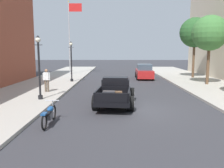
# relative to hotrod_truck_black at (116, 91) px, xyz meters

# --- Properties ---
(ground_plane) EXTENTS (140.00, 140.00, 0.00)m
(ground_plane) POSITION_rel_hotrod_truck_black_xyz_m (0.87, -1.34, -0.75)
(ground_plane) COLOR #333338
(hotrod_truck_black) EXTENTS (2.45, 5.03, 1.58)m
(hotrod_truck_black) POSITION_rel_hotrod_truck_black_xyz_m (0.00, 0.00, 0.00)
(hotrod_truck_black) COLOR black
(hotrod_truck_black) RESTS_ON ground
(motorcycle_parked) EXTENTS (0.62, 2.12, 0.93)m
(motorcycle_parked) POSITION_rel_hotrod_truck_black_xyz_m (-2.81, -3.92, -0.31)
(motorcycle_parked) COLOR black
(motorcycle_parked) RESTS_ON ground
(car_background_red) EXTENTS (1.97, 4.35, 1.65)m
(car_background_red) POSITION_rel_hotrod_truck_black_xyz_m (3.21, 12.60, 0.01)
(car_background_red) COLOR #AD1E1E
(car_background_red) RESTS_ON ground
(pedestrian_sidewalk_left) EXTENTS (0.53, 0.22, 1.65)m
(pedestrian_sidewalk_left) POSITION_rel_hotrod_truck_black_xyz_m (-4.98, 3.21, 0.33)
(pedestrian_sidewalk_left) COLOR brown
(pedestrian_sidewalk_left) RESTS_ON sidewalk_left
(street_lamp_near) EXTENTS (0.50, 0.32, 3.85)m
(street_lamp_near) POSITION_rel_hotrod_truck_black_xyz_m (-4.62, 0.58, 1.63)
(street_lamp_near) COLOR black
(street_lamp_near) RESTS_ON sidewalk_left
(street_lamp_far) EXTENTS (0.50, 0.32, 3.85)m
(street_lamp_far) POSITION_rel_hotrod_truck_black_xyz_m (-4.26, 9.12, 1.63)
(street_lamp_far) COLOR black
(street_lamp_far) RESTS_ON sidewalk_left
(flagpole) EXTENTS (1.74, 0.16, 9.16)m
(flagpole) POSITION_rel_hotrod_truck_black_xyz_m (-5.67, 16.87, 5.02)
(flagpole) COLOR #B2B2B7
(flagpole) RESTS_ON sidewalk_left
(street_tree_second) EXTENTS (3.07, 3.07, 6.01)m
(street_tree_second) POSITION_rel_hotrod_truck_black_xyz_m (8.19, 7.38, 3.85)
(street_tree_second) COLOR brown
(street_tree_second) RESTS_ON sidewalk_right
(street_tree_third) EXTENTS (3.25, 3.25, 6.57)m
(street_tree_third) POSITION_rel_hotrod_truck_black_xyz_m (8.66, 12.69, 4.32)
(street_tree_third) COLOR brown
(street_tree_third) RESTS_ON sidewalk_right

